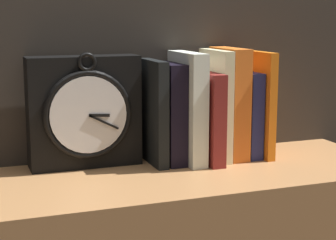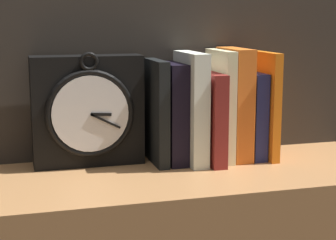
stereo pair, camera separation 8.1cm
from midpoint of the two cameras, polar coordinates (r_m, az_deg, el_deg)
name	(u,v)px [view 2 (the right image)]	position (r m, az deg, el deg)	size (l,w,h in m)	color
clock	(88,111)	(1.15, -6.16, 0.92)	(0.23, 0.08, 0.24)	black
book_slot0_black	(159,112)	(1.16, 1.06, 0.81)	(0.02, 0.13, 0.22)	black
book_slot1_black	(172,113)	(1.17, 2.43, 0.71)	(0.04, 0.12, 0.21)	black
book_slot2_white	(191,108)	(1.17, 4.31, 1.24)	(0.03, 0.15, 0.23)	white
book_slot3_maroon	(208,117)	(1.19, 6.08, 0.29)	(0.03, 0.16, 0.19)	maroon
book_slot4_cream	(220,105)	(1.20, 7.24, 1.49)	(0.02, 0.13, 0.23)	beige
book_slot5_orange	(234,104)	(1.22, 8.67, 1.64)	(0.04, 0.13, 0.24)	orange
book_slot6_navy	(250,115)	(1.24, 10.21, 0.54)	(0.03, 0.13, 0.19)	navy
book_slot7_orange	(263,105)	(1.24, 11.48, 1.53)	(0.02, 0.14, 0.23)	orange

